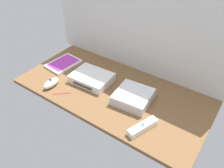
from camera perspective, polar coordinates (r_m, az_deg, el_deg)
ground_plane at (r=120.72cm, az=0.00°, el=-1.86°), size 100.00×48.00×2.00cm
back_wall at (r=121.92cm, az=6.92°, el=16.43°), size 110.00×1.20×64.00cm
game_console at (r=125.16cm, az=-5.06°, el=1.50°), size 21.77×17.30×4.40cm
mini_computer at (r=112.57cm, az=5.27°, el=-3.15°), size 18.52×18.52×5.30cm
game_case at (r=142.08cm, az=-11.95°, el=4.98°), size 15.35×20.21×1.56cm
remote_wand at (r=100.73cm, az=7.61°, el=-10.56°), size 8.38×15.15×3.40cm
remote_nunchuk at (r=125.53cm, az=-14.87°, el=0.21°), size 4.42×10.01×5.10cm
stylus_pen at (r=120.44cm, az=-12.32°, el=-2.20°), size 7.22×6.47×0.70cm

